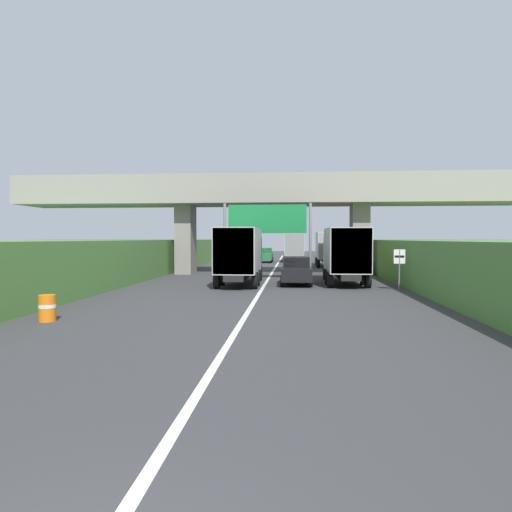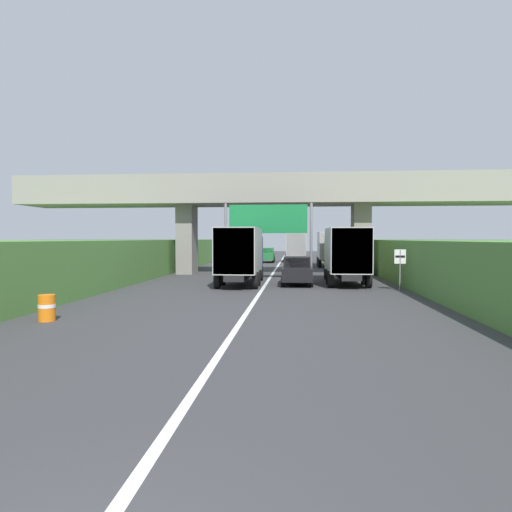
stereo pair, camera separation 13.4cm
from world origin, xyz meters
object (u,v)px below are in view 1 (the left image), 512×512
Objects in this scene: construction_barrel_2 at (47,308)px; speed_limit_sign at (399,263)px; truck_orange at (294,246)px; truck_blue at (240,253)px; car_black at (296,271)px; truck_yellow at (345,253)px; truck_white at (328,247)px; car_green at (265,255)px; overhead_highway_sign at (267,224)px.

speed_limit_sign is at bearing 36.06° from construction_barrel_2.
construction_barrel_2 is (-8.46, -41.01, -1.47)m from truck_orange.
truck_blue is 1.78× the size of car_black.
truck_blue is (-3.33, -28.17, 0.00)m from truck_orange.
construction_barrel_2 is at bearing -101.65° from truck_orange.
truck_orange is 27.33m from truck_yellow.
car_black is (-2.98, -0.83, -1.08)m from truck_yellow.
speed_limit_sign is 31.32m from truck_orange.
truck_orange is 41.90m from construction_barrel_2.
truck_yellow is 8.11× the size of construction_barrel_2.
truck_white reaches higher than car_green.
truck_yellow is 18.06m from construction_barrel_2.
truck_blue reaches higher than car_black.
overhead_highway_sign is at bearing 62.30° from truck_blue.
car_green is 4.56× the size of construction_barrel_2.
car_green is 39.51m from construction_barrel_2.
truck_white is 17.91m from truck_yellow.
truck_orange is (1.86, 25.37, -1.86)m from overhead_highway_sign.
construction_barrel_2 is (-8.52, -13.01, -0.40)m from car_black.
truck_orange is at bearing 27.88° from car_green.
car_black is (3.39, 0.17, -1.08)m from truck_blue.
car_black is at bearing 56.79° from construction_barrel_2.
speed_limit_sign is 0.54× the size of car_green.
truck_white is at bearing 80.06° from car_black.
car_green is (-6.49, 25.34, -1.08)m from truck_yellow.
truck_yellow is 1.78× the size of car_black.
car_green is 26.41m from car_black.
truck_orange is 28.02m from car_black.
truck_white reaches higher than speed_limit_sign.
truck_orange is at bearing 100.19° from speed_limit_sign.
car_black is (-3.28, -18.74, -1.08)m from truck_white.
truck_orange is (-5.54, 30.82, 0.46)m from speed_limit_sign.
construction_barrel_2 is (-5.01, -39.19, -0.40)m from car_green.
car_green is at bearing 107.23° from speed_limit_sign.
construction_barrel_2 is at bearing -129.70° from truck_yellow.
truck_blue is (-6.37, -1.01, 0.00)m from truck_yellow.
truck_white is at bearing 95.81° from speed_limit_sign.
car_black is (3.51, -26.17, 0.00)m from car_green.
car_black is at bearing -89.87° from truck_orange.
overhead_highway_sign is at bearing 159.86° from truck_yellow.
car_green is at bearing 132.44° from truck_white.
car_green is at bearing 97.64° from car_black.
truck_orange is 28.37m from truck_blue.
truck_white is 20.06m from truck_blue.
speed_limit_sign reaches higher than construction_barrel_2.
truck_yellow reaches higher than construction_barrel_2.
truck_white is 1.00× the size of truck_yellow.
overhead_highway_sign is 1.43× the size of car_black.
car_black reaches higher than construction_barrel_2.
overhead_highway_sign is 17.31m from construction_barrel_2.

